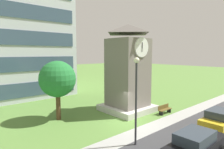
{
  "coord_description": "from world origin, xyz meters",
  "views": [
    {
      "loc": [
        -12.11,
        -11.71,
        6.16
      ],
      "look_at": [
        1.33,
        3.44,
        3.92
      ],
      "focal_mm": 31.16,
      "sensor_mm": 36.0,
      "label": 1
    }
  ],
  "objects": [
    {
      "name": "ground_plane",
      "position": [
        0.0,
        0.0,
        0.0
      ],
      "size": [
        160.0,
        160.0,
        0.0
      ],
      "primitive_type": "plane",
      "color": "#567F38"
    },
    {
      "name": "park_bench",
      "position": [
        4.73,
        -0.83,
        0.46
      ],
      "size": [
        1.8,
        0.49,
        0.88
      ],
      "color": "brown",
      "rests_on": "ground"
    },
    {
      "name": "kerb_strip",
      "position": [
        0.0,
        -2.23,
        0.0
      ],
      "size": [
        120.0,
        1.6,
        0.01
      ],
      "primitive_type": "cube",
      "color": "#9E9E99",
      "rests_on": "ground"
    },
    {
      "name": "tree_by_building",
      "position": [
        -4.18,
        4.72,
        3.78
      ],
      "size": [
        3.33,
        3.33,
        5.48
      ],
      "color": "#513823",
      "rests_on": "ground"
    },
    {
      "name": "street_lamp",
      "position": [
        -2.6,
        -3.38,
        3.65
      ],
      "size": [
        0.36,
        0.36,
        5.89
      ],
      "color": "#333338",
      "rests_on": "ground"
    },
    {
      "name": "clock_tower",
      "position": [
        2.67,
        2.43,
        4.03
      ],
      "size": [
        4.77,
        4.77,
        9.12
      ],
      "color": "slate",
      "rests_on": "ground"
    },
    {
      "name": "parked_car_yellow",
      "position": [
        4.35,
        -6.22,
        0.86
      ],
      "size": [
        4.26,
        2.0,
        1.69
      ],
      "color": "gold",
      "rests_on": "ground"
    },
    {
      "name": "parked_car_black",
      "position": [
        -1.33,
        -6.91,
        0.86
      ],
      "size": [
        4.7,
        1.95,
        1.69
      ],
      "color": "black",
      "rests_on": "ground"
    }
  ]
}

